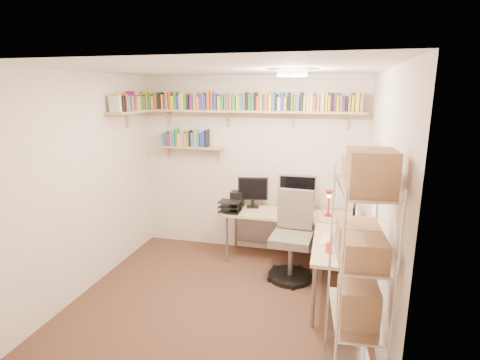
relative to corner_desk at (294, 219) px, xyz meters
name	(u,v)px	position (x,y,z in m)	size (l,w,h in m)	color
ground	(221,300)	(-0.69, -0.95, -0.69)	(3.20, 3.20, 0.00)	#40291B
room_shell	(219,165)	(-0.69, -0.95, 0.86)	(3.24, 3.04, 2.52)	beige
wall_shelves	(218,110)	(-1.10, 0.35, 1.34)	(3.12, 1.09, 0.80)	tan
corner_desk	(294,219)	(0.00, 0.00, 0.00)	(1.85, 1.77, 1.20)	tan
office_chair	(292,242)	(0.01, -0.21, -0.22)	(0.58, 0.59, 1.10)	black
wire_rack	(362,239)	(0.67, -1.93, 0.57)	(0.43, 0.78, 1.93)	silver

